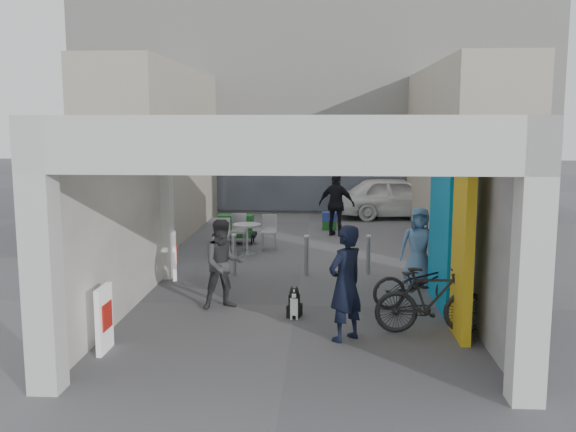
# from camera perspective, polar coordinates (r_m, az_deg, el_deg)

# --- Properties ---
(ground) EXTENTS (90.00, 90.00, 0.00)m
(ground) POSITION_cam_1_polar(r_m,az_deg,el_deg) (12.14, 0.70, -7.95)
(ground) COLOR #535257
(ground) RESTS_ON ground
(arcade_canopy) EXTENTS (6.40, 6.45, 6.40)m
(arcade_canopy) POSITION_cam_1_polar(r_m,az_deg,el_deg) (10.87, 3.37, 2.49)
(arcade_canopy) COLOR beige
(arcade_canopy) RESTS_ON ground
(far_building) EXTENTS (18.00, 4.08, 8.00)m
(far_building) POSITION_cam_1_polar(r_m,az_deg,el_deg) (25.63, 2.18, 9.74)
(far_building) COLOR silver
(far_building) RESTS_ON ground
(plaza_bldg_left) EXTENTS (2.00, 9.00, 5.00)m
(plaza_bldg_left) POSITION_cam_1_polar(r_m,az_deg,el_deg) (19.80, -11.44, 5.63)
(plaza_bldg_left) COLOR #A69E89
(plaza_bldg_left) RESTS_ON ground
(plaza_bldg_right) EXTENTS (2.00, 9.00, 5.00)m
(plaza_bldg_right) POSITION_cam_1_polar(r_m,az_deg,el_deg) (19.56, 15.11, 5.47)
(plaza_bldg_right) COLOR #A69E89
(plaza_bldg_right) RESTS_ON ground
(bollard_left) EXTENTS (0.09, 0.09, 0.92)m
(bollard_left) POSITION_cam_1_polar(r_m,az_deg,el_deg) (14.37, -4.80, -3.48)
(bollard_left) COLOR #93979B
(bollard_left) RESTS_ON ground
(bollard_center) EXTENTS (0.09, 0.09, 0.90)m
(bollard_center) POSITION_cam_1_polar(r_m,az_deg,el_deg) (14.29, 1.65, -3.57)
(bollard_center) COLOR #93979B
(bollard_center) RESTS_ON ground
(bollard_right) EXTENTS (0.09, 0.09, 0.87)m
(bollard_right) POSITION_cam_1_polar(r_m,az_deg,el_deg) (14.54, 7.16, -3.47)
(bollard_right) COLOR #93979B
(bollard_right) RESTS_ON ground
(advert_board_near) EXTENTS (0.11, 0.55, 1.00)m
(advert_board_near) POSITION_cam_1_polar(r_m,az_deg,el_deg) (10.06, -16.01, -8.77)
(advert_board_near) COLOR white
(advert_board_near) RESTS_ON ground
(advert_board_far) EXTENTS (0.21, 0.55, 1.00)m
(advert_board_far) POSITION_cam_1_polar(r_m,az_deg,el_deg) (14.25, -10.05, -3.50)
(advert_board_far) COLOR white
(advert_board_far) RESTS_ON ground
(cafe_set) EXTENTS (1.55, 1.26, 0.94)m
(cafe_set) POSITION_cam_1_polar(r_m,az_deg,el_deg) (16.96, -3.95, -2.06)
(cafe_set) COLOR #B5B4BA
(cafe_set) RESTS_ON ground
(produce_stand) EXTENTS (1.19, 0.65, 0.78)m
(produce_stand) POSITION_cam_1_polar(r_m,az_deg,el_deg) (18.10, -4.74, -1.46)
(produce_stand) COLOR black
(produce_stand) RESTS_ON ground
(crate_stack) EXTENTS (0.45, 0.35, 0.56)m
(crate_stack) POSITION_cam_1_polar(r_m,az_deg,el_deg) (20.34, 3.70, -0.44)
(crate_stack) COLOR #1A5D1D
(crate_stack) RESTS_ON ground
(border_collie) EXTENTS (0.21, 0.42, 0.58)m
(border_collie) POSITION_cam_1_polar(r_m,az_deg,el_deg) (11.34, 0.57, -7.92)
(border_collie) COLOR black
(border_collie) RESTS_ON ground
(man_with_dog) EXTENTS (0.79, 0.78, 1.84)m
(man_with_dog) POSITION_cam_1_polar(r_m,az_deg,el_deg) (10.09, 5.13, -5.97)
(man_with_dog) COLOR black
(man_with_dog) RESTS_ON ground
(man_back_turned) EXTENTS (0.98, 0.88, 1.65)m
(man_back_turned) POSITION_cam_1_polar(r_m,az_deg,el_deg) (11.84, -5.73, -4.28)
(man_back_turned) COLOR #373739
(man_back_turned) RESTS_ON ground
(man_elderly) EXTENTS (0.83, 0.57, 1.64)m
(man_elderly) POSITION_cam_1_polar(r_m,az_deg,el_deg) (13.80, 11.55, -2.61)
(man_elderly) COLOR #618EBD
(man_elderly) RESTS_ON ground
(man_crates) EXTENTS (1.21, 0.82, 1.90)m
(man_crates) POSITION_cam_1_polar(r_m,az_deg,el_deg) (19.19, 4.35, 1.04)
(man_crates) COLOR black
(man_crates) RESTS_ON ground
(bicycle_front) EXTENTS (1.90, 0.99, 0.95)m
(bicycle_front) POSITION_cam_1_polar(r_m,az_deg,el_deg) (12.12, 11.69, -5.82)
(bicycle_front) COLOR black
(bicycle_front) RESTS_ON ground
(bicycle_rear) EXTENTS (1.84, 0.58, 1.09)m
(bicycle_rear) POSITION_cam_1_polar(r_m,az_deg,el_deg) (10.73, 12.59, -7.34)
(bicycle_rear) COLOR black
(bicycle_rear) RESTS_ON ground
(white_van) EXTENTS (4.52, 2.23, 1.48)m
(white_van) POSITION_cam_1_polar(r_m,az_deg,el_deg) (23.02, 9.64, 1.67)
(white_van) COLOR white
(white_van) RESTS_ON ground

